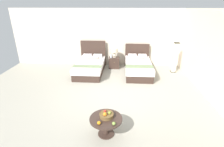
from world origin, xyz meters
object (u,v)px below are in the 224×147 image
at_px(fruit_bowl, 106,115).
at_px(floor_lamp_corner, 175,58).
at_px(vase, 111,56).
at_px(loose_orange, 99,123).
at_px(nightstand, 114,63).
at_px(bed_near_corner, 138,67).
at_px(coffee_table, 106,122).
at_px(table_lamp, 114,52).
at_px(loose_apple, 114,124).
at_px(bed_near_window, 90,66).

height_order(fruit_bowl, floor_lamp_corner, floor_lamp_corner).
height_order(vase, floor_lamp_corner, floor_lamp_corner).
distance_m(loose_orange, floor_lamp_corner, 5.33).
distance_m(nightstand, vase, 0.39).
xyz_separation_m(bed_near_corner, coffee_table, (-1.12, -3.99, 0.05)).
distance_m(table_lamp, loose_orange, 4.88).
bearing_deg(loose_apple, bed_near_window, 106.42).
xyz_separation_m(bed_near_window, coffee_table, (1.05, -4.00, 0.06)).
height_order(coffee_table, loose_apple, loose_apple).
relative_size(vase, fruit_bowl, 0.52).
distance_m(fruit_bowl, loose_orange, 0.31).
relative_size(bed_near_corner, nightstand, 4.06).
bearing_deg(floor_lamp_corner, loose_apple, -119.91).
relative_size(table_lamp, vase, 2.42).
distance_m(coffee_table, floor_lamp_corner, 5.07).
bearing_deg(nightstand, fruit_bowl, -90.16).
height_order(bed_near_corner, loose_apple, bed_near_corner).
relative_size(bed_near_corner, table_lamp, 4.93).
height_order(bed_near_window, floor_lamp_corner, floor_lamp_corner).
bearing_deg(loose_orange, fruit_bowl, 62.36).
relative_size(vase, floor_lamp_corner, 0.13).
bearing_deg(bed_near_window, loose_orange, -77.78).
distance_m(table_lamp, vase, 0.25).
distance_m(bed_near_window, coffee_table, 4.14).
bearing_deg(vase, loose_orange, -90.11).
xyz_separation_m(coffee_table, loose_apple, (0.20, -0.23, 0.16)).
distance_m(bed_near_corner, table_lamp, 1.37).
xyz_separation_m(vase, fruit_bowl, (0.14, -4.53, -0.09)).
height_order(bed_near_corner, loose_orange, bed_near_corner).
relative_size(coffee_table, loose_orange, 9.28).
height_order(nightstand, loose_orange, loose_orange).
bearing_deg(floor_lamp_corner, bed_near_window, -176.39).
xyz_separation_m(table_lamp, loose_orange, (-0.16, -4.87, -0.30)).
relative_size(vase, coffee_table, 0.23).
distance_m(table_lamp, fruit_bowl, 4.60).
height_order(vase, loose_apple, vase).
xyz_separation_m(coffee_table, fruit_bowl, (0.01, 0.05, 0.18)).
bearing_deg(fruit_bowl, loose_orange, -117.64).
bearing_deg(floor_lamp_corner, coffee_table, -123.15).
bearing_deg(fruit_bowl, table_lamp, 89.84).
xyz_separation_m(loose_apple, floor_lamp_corner, (2.57, 4.47, 0.17)).
height_order(nightstand, coffee_table, nightstand).
bearing_deg(nightstand, floor_lamp_corner, -7.81).
xyz_separation_m(bed_near_window, bed_near_corner, (2.17, -0.01, 0.01)).
relative_size(bed_near_corner, coffee_table, 2.74).
bearing_deg(coffee_table, loose_apple, -50.01).
height_order(loose_apple, floor_lamp_corner, floor_lamp_corner).
height_order(bed_near_window, fruit_bowl, bed_near_window).
bearing_deg(fruit_bowl, bed_near_window, 105.04).
relative_size(bed_near_corner, loose_orange, 25.44).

